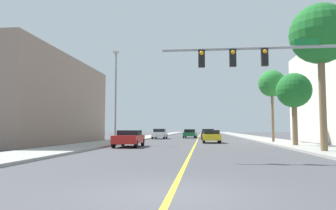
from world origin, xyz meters
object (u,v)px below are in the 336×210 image
object	(u,v)px
car_red	(129,138)
car_yellow	(211,136)
car_white	(160,134)
car_green	(190,133)
traffic_signal_mast	(279,68)
palm_far	(272,84)
car_black	(208,134)
street_lamp	(116,92)
palm_mid	(294,91)
palm_near	(320,35)

from	to	relation	value
car_red	car_yellow	bearing A→B (deg)	-132.30
car_white	car_green	bearing A→B (deg)	-131.57
traffic_signal_mast	car_yellow	size ratio (longest dim) A/B	2.24
palm_far	car_white	size ratio (longest dim) A/B	1.70
palm_far	car_white	xyz separation A→B (m)	(-13.66, 12.79, -5.43)
car_green	car_black	world-z (taller)	car_black
street_lamp	car_black	size ratio (longest dim) A/B	2.08
car_red	palm_mid	bearing A→B (deg)	-175.81
palm_mid	palm_far	size ratio (longest dim) A/B	0.79
palm_near	car_yellow	bearing A→B (deg)	115.10
street_lamp	car_green	distance (m)	23.98
street_lamp	palm_far	distance (m)	16.33
palm_mid	car_green	world-z (taller)	palm_mid
street_lamp	palm_far	xyz separation A→B (m)	(15.46, 5.13, 1.24)
traffic_signal_mast	car_green	size ratio (longest dim) A/B	1.86
palm_mid	car_yellow	xyz separation A→B (m)	(-6.69, 6.71, -3.89)
palm_mid	car_white	bearing A→B (deg)	125.14
palm_near	car_yellow	distance (m)	16.54
car_red	car_black	bearing A→B (deg)	-111.64
palm_mid	car_yellow	world-z (taller)	palm_mid
street_lamp	palm_mid	bearing A→B (deg)	-6.88
car_green	palm_near	bearing A→B (deg)	-71.09
palm_mid	traffic_signal_mast	bearing A→B (deg)	-108.23
traffic_signal_mast	street_lamp	bearing A→B (deg)	130.17
car_black	car_yellow	bearing A→B (deg)	-89.51
car_green	car_yellow	world-z (taller)	car_green
traffic_signal_mast	car_black	size ratio (longest dim) A/B	2.06
car_yellow	car_white	size ratio (longest dim) A/B	0.87
car_red	car_white	size ratio (longest dim) A/B	1.03
car_black	palm_near	bearing A→B (deg)	-75.41
palm_near	palm_far	world-z (taller)	palm_near
street_lamp	car_white	size ratio (longest dim) A/B	1.98
street_lamp	car_red	world-z (taller)	street_lamp
palm_far	car_yellow	size ratio (longest dim) A/B	1.95
palm_mid	car_green	bearing A→B (deg)	111.33
car_black	car_white	size ratio (longest dim) A/B	0.95
palm_far	car_black	world-z (taller)	palm_far
palm_near	palm_far	distance (m)	14.10
street_lamp	car_green	xyz separation A→B (m)	(6.10, 22.80, -4.23)
car_black	car_white	world-z (taller)	car_white
palm_mid	car_black	distance (m)	19.17
street_lamp	palm_near	bearing A→B (deg)	-29.96
car_black	car_green	bearing A→B (deg)	110.37
palm_near	car_red	bearing A→B (deg)	157.50
palm_far	car_black	xyz separation A→B (m)	(-6.59, 10.44, -5.45)
traffic_signal_mast	street_lamp	xyz separation A→B (m)	(-11.78, 13.95, 0.61)
street_lamp	car_green	world-z (taller)	street_lamp
car_red	car_white	xyz separation A→B (m)	(-0.33, 21.31, 0.04)
palm_far	car_red	bearing A→B (deg)	-147.42
car_yellow	car_white	bearing A→B (deg)	118.04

